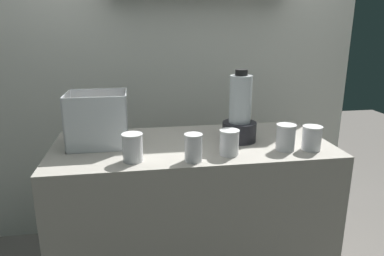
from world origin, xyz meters
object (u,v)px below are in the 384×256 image
object	(u,v)px
blender_pitcher	(240,115)
juice_cup_pomegranate_middle	(229,144)
juice_cup_beet_far_left	(133,149)
juice_cup_mango_right	(286,139)
carrot_display_bin	(99,128)
juice_cup_carrot_far_right	(312,139)
juice_cup_carrot_left	(193,149)

from	to	relation	value
blender_pitcher	juice_cup_pomegranate_middle	size ratio (longest dim) A/B	3.11
juice_cup_beet_far_left	juice_cup_pomegranate_middle	size ratio (longest dim) A/B	1.06
juice_cup_pomegranate_middle	juice_cup_mango_right	size ratio (longest dim) A/B	0.94
blender_pitcher	juice_cup_beet_far_left	world-z (taller)	blender_pitcher
blender_pitcher	carrot_display_bin	bearing A→B (deg)	175.64
juice_cup_beet_far_left	juice_cup_carrot_far_right	distance (m)	0.85
carrot_display_bin	juice_cup_carrot_left	xyz separation A→B (m)	(0.43, -0.30, -0.03)
blender_pitcher	juice_cup_pomegranate_middle	world-z (taller)	blender_pitcher
juice_cup_carrot_left	juice_cup_carrot_far_right	world-z (taller)	juice_cup_carrot_left
juice_cup_pomegranate_middle	juice_cup_mango_right	bearing A→B (deg)	4.07
carrot_display_bin	juice_cup_mango_right	size ratio (longest dim) A/B	2.31
juice_cup_carrot_left	juice_cup_carrot_far_right	size ratio (longest dim) A/B	1.06
juice_cup_carrot_left	juice_cup_carrot_far_right	xyz separation A→B (m)	(0.58, 0.05, -0.00)
blender_pitcher	juice_cup_pomegranate_middle	xyz separation A→B (m)	(-0.11, -0.20, -0.09)
juice_cup_beet_far_left	juice_cup_carrot_left	xyz separation A→B (m)	(0.26, -0.04, -0.00)
juice_cup_beet_far_left	juice_cup_carrot_far_right	world-z (taller)	juice_cup_beet_far_left
juice_cup_mango_right	juice_cup_carrot_far_right	bearing A→B (deg)	-8.64
juice_cup_carrot_left	juice_cup_mango_right	world-z (taller)	juice_cup_mango_right
juice_cup_carrot_left	juice_cup_mango_right	bearing A→B (deg)	9.02
juice_cup_beet_far_left	juice_cup_mango_right	bearing A→B (deg)	2.48
juice_cup_pomegranate_middle	juice_cup_carrot_far_right	distance (m)	0.41
blender_pitcher	juice_cup_mango_right	distance (m)	0.26
juice_cup_mango_right	juice_cup_carrot_far_right	size ratio (longest dim) A/B	1.07
juice_cup_mango_right	juice_cup_carrot_far_right	world-z (taller)	juice_cup_mango_right
juice_cup_carrot_far_right	juice_cup_pomegranate_middle	bearing A→B (deg)	-179.82
juice_cup_pomegranate_middle	juice_cup_carrot_far_right	world-z (taller)	juice_cup_pomegranate_middle
blender_pitcher	juice_cup_mango_right	bearing A→B (deg)	-44.61
carrot_display_bin	juice_cup_pomegranate_middle	distance (m)	0.65
juice_cup_pomegranate_middle	juice_cup_carrot_left	bearing A→B (deg)	-163.32
carrot_display_bin	juice_cup_carrot_left	world-z (taller)	carrot_display_bin
juice_cup_mango_right	carrot_display_bin	bearing A→B (deg)	165.47
blender_pitcher	juice_cup_carrot_left	distance (m)	0.39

